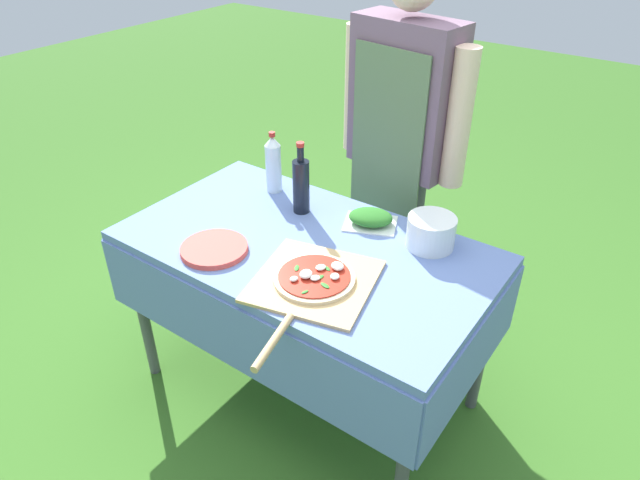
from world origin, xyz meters
TOP-DOWN VIEW (x-y plane):
  - ground_plane at (0.00, 0.00)m, footprint 12.00×12.00m
  - prep_table at (0.00, 0.00)m, footprint 1.34×0.77m
  - person_cook at (0.02, 0.63)m, footprint 0.60×0.25m
  - pizza_on_peel at (0.16, -0.18)m, footprint 0.45×0.64m
  - oil_bottle at (-0.15, 0.18)m, footprint 0.06×0.06m
  - water_bottle at (-0.35, 0.25)m, footprint 0.06×0.06m
  - herb_container at (0.12, 0.25)m, footprint 0.24×0.21m
  - mixing_tub at (0.36, 0.25)m, footprint 0.17×0.17m
  - plate_stack at (-0.23, -0.22)m, footprint 0.24×0.24m

SIDE VIEW (x-z plane):
  - ground_plane at x=0.00m, z-range 0.00..0.00m
  - prep_table at x=0.00m, z-range 0.28..1.01m
  - plate_stack at x=-0.23m, z-range 0.73..0.75m
  - pizza_on_peel at x=0.16m, z-range 0.72..0.77m
  - herb_container at x=0.12m, z-range 0.73..0.79m
  - mixing_tub at x=0.36m, z-range 0.73..0.85m
  - oil_bottle at x=-0.15m, z-range 0.70..0.99m
  - water_bottle at x=-0.35m, z-range 0.73..0.98m
  - person_cook at x=0.02m, z-range 0.14..1.75m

